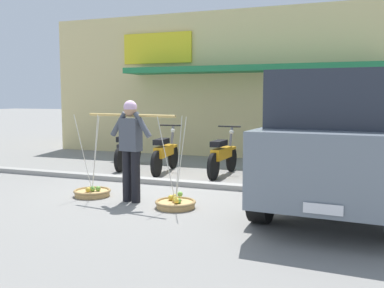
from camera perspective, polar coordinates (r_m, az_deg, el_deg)
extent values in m
plane|color=gray|center=(8.16, -3.29, -6.29)|extent=(90.00, 90.00, 0.00)
cube|color=gray|center=(8.78, -1.41, -5.06)|extent=(20.00, 0.24, 0.10)
cylinder|color=black|center=(7.40, -7.28, -4.23)|extent=(0.15, 0.15, 0.86)
cylinder|color=black|center=(7.51, -8.40, -4.10)|extent=(0.15, 0.15, 0.86)
cube|color=#474C56|center=(7.36, -7.92, 1.20)|extent=(0.36, 0.24, 0.54)
sphere|color=tan|center=(7.34, -7.97, 4.35)|extent=(0.21, 0.21, 0.21)
sphere|color=#D1A8CC|center=(7.34, -7.98, 4.75)|extent=(0.22, 0.22, 0.22)
cylinder|color=#474C56|center=(7.21, -6.41, 2.47)|extent=(0.35, 0.13, 0.43)
cylinder|color=#474C56|center=(7.49, -9.42, 2.57)|extent=(0.35, 0.13, 0.43)
cylinder|color=tan|center=(7.34, -7.96, 3.69)|extent=(1.71, 0.28, 0.04)
cylinder|color=tan|center=(7.06, -2.14, -7.88)|extent=(0.61, 0.61, 0.09)
torus|color=olive|center=(7.05, -2.14, -7.49)|extent=(0.65, 0.65, 0.05)
sphere|color=gold|center=(7.17, -2.76, -6.93)|extent=(0.09, 0.09, 0.09)
sphere|color=#70AD42|center=(6.97, -1.71, -7.34)|extent=(0.08, 0.08, 0.08)
sphere|color=gold|center=(7.04, -2.14, -7.15)|extent=(0.10, 0.10, 0.10)
sphere|color=yellow|center=(6.95, -1.99, -7.34)|extent=(0.09, 0.09, 0.09)
sphere|color=gold|center=(7.10, -2.26, -6.75)|extent=(0.08, 0.08, 0.08)
sphere|color=#79BB47|center=(7.18, -1.55, -6.48)|extent=(0.09, 0.09, 0.09)
cylinder|color=silver|center=(7.05, -1.72, -1.90)|extent=(0.01, 0.29, 1.36)
cylinder|color=silver|center=(6.91, -3.31, -2.07)|extent=(0.25, 0.15, 1.36)
cylinder|color=silver|center=(6.81, -1.46, -2.18)|extent=(0.25, 0.15, 1.36)
cylinder|color=tan|center=(8.06, -12.74, -6.27)|extent=(0.61, 0.61, 0.09)
torus|color=olive|center=(8.05, -12.75, -5.92)|extent=(0.65, 0.65, 0.05)
sphere|color=gold|center=(7.97, -13.27, -5.76)|extent=(0.09, 0.09, 0.09)
sphere|color=#69A33E|center=(8.02, -12.03, -5.65)|extent=(0.09, 0.09, 0.09)
sphere|color=#6DA940|center=(8.01, -12.72, -5.67)|extent=(0.09, 0.09, 0.09)
cylinder|color=silver|center=(8.05, -12.32, -1.03)|extent=(0.01, 0.29, 1.36)
cylinder|color=silver|center=(7.95, -13.87, -1.17)|extent=(0.25, 0.15, 1.36)
cylinder|color=silver|center=(7.82, -12.42, -1.25)|extent=(0.25, 0.15, 1.36)
cylinder|color=black|center=(11.63, -7.24, -1.16)|extent=(0.18, 0.58, 0.58)
cylinder|color=black|center=(10.47, -9.30, -2.00)|extent=(0.18, 0.58, 0.58)
cube|color=black|center=(11.60, -7.26, 0.12)|extent=(0.19, 0.30, 0.06)
cube|color=black|center=(10.92, -8.40, -0.48)|extent=(0.36, 0.92, 0.24)
cube|color=black|center=(10.73, -8.73, 0.69)|extent=(0.32, 0.59, 0.12)
cylinder|color=slate|center=(11.49, -7.42, 0.71)|extent=(0.11, 0.30, 0.76)
cylinder|color=black|center=(11.39, -7.57, 2.63)|extent=(0.54, 0.13, 0.04)
sphere|color=silver|center=(11.55, -7.31, 1.98)|extent=(0.11, 0.11, 0.11)
cylinder|color=black|center=(10.87, -2.45, -1.62)|extent=(0.14, 0.59, 0.58)
cylinder|color=black|center=(9.70, -4.60, -2.57)|extent=(0.14, 0.59, 0.58)
cube|color=orange|center=(10.84, -2.45, -0.25)|extent=(0.17, 0.29, 0.06)
cube|color=orange|center=(10.16, -3.64, -0.92)|extent=(0.30, 0.92, 0.24)
cube|color=black|center=(9.96, -3.98, 0.33)|extent=(0.28, 0.58, 0.12)
cylinder|color=slate|center=(10.73, -2.61, 0.37)|extent=(0.09, 0.30, 0.76)
cylinder|color=black|center=(10.62, -2.75, 2.43)|extent=(0.54, 0.10, 0.04)
sphere|color=silver|center=(10.78, -2.49, 1.74)|extent=(0.11, 0.11, 0.11)
cylinder|color=black|center=(10.47, 5.11, -1.94)|extent=(0.10, 0.58, 0.58)
cylinder|color=black|center=(9.31, 2.77, -2.93)|extent=(0.10, 0.58, 0.58)
cube|color=orange|center=(10.43, 5.13, -0.52)|extent=(0.15, 0.28, 0.06)
cube|color=orange|center=(9.76, 3.83, -1.21)|extent=(0.23, 0.91, 0.24)
cube|color=black|center=(9.56, 3.49, 0.09)|extent=(0.24, 0.57, 0.12)
cylinder|color=slate|center=(10.32, 4.97, 0.13)|extent=(0.07, 0.30, 0.76)
cylinder|color=black|center=(10.21, 4.85, 2.26)|extent=(0.54, 0.05, 0.04)
sphere|color=silver|center=(10.38, 5.11, 1.55)|extent=(0.11, 0.11, 0.11)
cylinder|color=black|center=(10.22, 11.15, -2.23)|extent=(0.09, 0.58, 0.58)
cylinder|color=black|center=(9.02, 9.62, -3.31)|extent=(0.09, 0.58, 0.58)
cube|color=navy|center=(10.18, 11.18, -0.78)|extent=(0.15, 0.28, 0.06)
cube|color=navy|center=(9.49, 10.33, -1.51)|extent=(0.22, 0.90, 0.24)
cube|color=black|center=(9.28, 10.13, -0.18)|extent=(0.23, 0.57, 0.12)
cylinder|color=slate|center=(10.07, 11.09, -0.11)|extent=(0.07, 0.30, 0.76)
cylinder|color=black|center=(9.96, 11.04, 2.07)|extent=(0.54, 0.05, 0.04)
sphere|color=silver|center=(10.12, 11.21, 1.34)|extent=(0.11, 0.11, 0.11)
cube|color=slate|center=(7.47, 19.08, -1.09)|extent=(2.16, 4.80, 0.96)
cube|color=#282D38|center=(6.60, 18.69, 5.51)|extent=(1.85, 1.98, 0.76)
cube|color=#4A5259|center=(8.48, 19.87, 3.64)|extent=(1.93, 2.45, 0.08)
cylinder|color=black|center=(6.29, 8.99, -6.56)|extent=(0.30, 0.77, 0.76)
cylinder|color=black|center=(9.09, 13.84, -2.75)|extent=(0.30, 0.77, 0.76)
cube|color=silver|center=(5.21, 16.54, -8.06)|extent=(0.44, 0.04, 0.12)
cube|color=#DBC684|center=(15.02, 10.05, 7.35)|extent=(13.00, 5.00, 4.20)
cube|color=#237F47|center=(12.11, 7.35, 9.61)|extent=(7.15, 1.00, 0.16)
cube|color=yellow|center=(13.57, -4.51, 12.22)|extent=(2.20, 0.08, 0.90)
cube|color=black|center=(12.28, 16.67, 2.35)|extent=(1.10, 0.06, 2.00)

